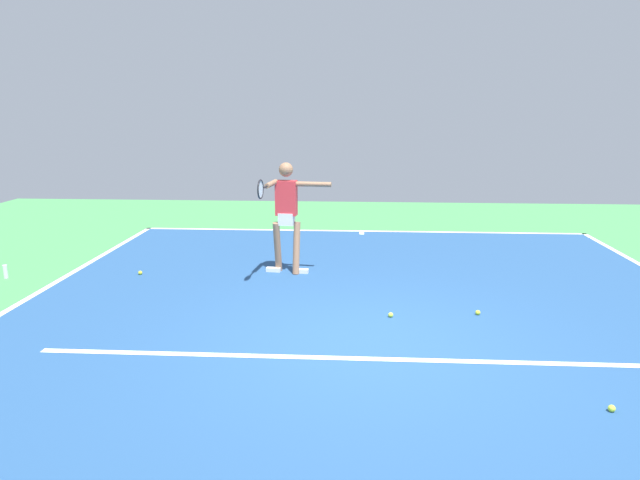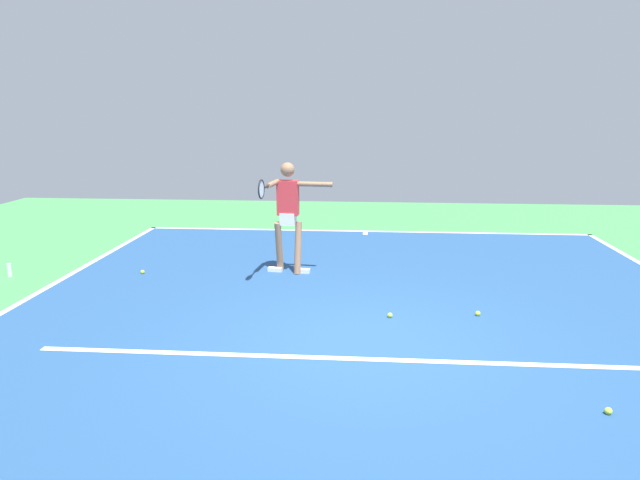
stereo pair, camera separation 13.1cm
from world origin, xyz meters
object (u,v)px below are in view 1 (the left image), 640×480
(tennis_ball_far_corner, at_px, (478,313))
(water_bottle, at_px, (5,272))
(tennis_ball_centre_court, at_px, (140,273))
(tennis_player, at_px, (286,210))
(tennis_ball_near_service_line, at_px, (612,408))
(tennis_ball_near_player, at_px, (391,315))

(tennis_ball_far_corner, xyz_separation_m, water_bottle, (7.26, -1.25, 0.08))
(tennis_ball_far_corner, relative_size, tennis_ball_centre_court, 1.00)
(tennis_player, xyz_separation_m, tennis_ball_near_service_line, (-3.45, 4.28, -1.04))
(tennis_ball_far_corner, bearing_deg, water_bottle, -9.74)
(tennis_ball_near_service_line, distance_m, water_bottle, 8.77)
(tennis_player, relative_size, tennis_ball_near_service_line, 27.91)
(water_bottle, bearing_deg, tennis_ball_centre_court, -171.13)
(tennis_ball_far_corner, height_order, water_bottle, water_bottle)
(tennis_player, xyz_separation_m, tennis_ball_centre_court, (2.41, 0.25, -1.04))
(tennis_ball_near_player, relative_size, tennis_ball_near_service_line, 1.00)
(tennis_ball_near_player, bearing_deg, water_bottle, -12.97)
(tennis_ball_centre_court, relative_size, tennis_ball_near_service_line, 1.00)
(tennis_ball_far_corner, relative_size, water_bottle, 0.30)
(tennis_player, bearing_deg, water_bottle, 13.64)
(tennis_player, xyz_separation_m, water_bottle, (4.50, 0.58, -0.96))
(tennis_ball_near_service_line, bearing_deg, tennis_ball_far_corner, -74.28)
(water_bottle, bearing_deg, tennis_ball_near_service_line, 155.04)
(tennis_ball_near_player, bearing_deg, tennis_ball_near_service_line, 128.91)
(tennis_ball_far_corner, distance_m, tennis_ball_near_player, 1.17)
(water_bottle, bearing_deg, tennis_player, -172.66)
(tennis_player, height_order, tennis_ball_near_service_line, tennis_player)
(tennis_player, distance_m, tennis_ball_near_service_line, 5.60)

